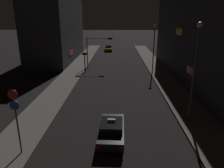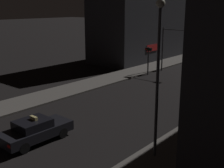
% 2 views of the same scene
% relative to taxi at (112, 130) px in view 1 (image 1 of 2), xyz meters
% --- Properties ---
extents(sidewalk_left, '(3.35, 64.28, 0.17)m').
position_rel_taxi_xyz_m(sidewalk_left, '(-6.80, 20.59, -0.65)').
color(sidewalk_left, '#5B5651').
rests_on(sidewalk_left, ground_plane).
extents(sidewalk_right, '(3.35, 64.28, 0.17)m').
position_rel_taxi_xyz_m(sidewalk_right, '(7.31, 20.59, -0.65)').
color(sidewalk_right, '#5B5651').
rests_on(sidewalk_right, ground_plane).
extents(building_facade_left, '(6.99, 21.31, 12.32)m').
position_rel_taxi_xyz_m(building_facade_left, '(-11.93, 30.24, 5.42)').
color(building_facade_left, '#333338').
rests_on(building_facade_left, ground_plane).
extents(building_facade_right, '(8.93, 32.02, 14.57)m').
position_rel_taxi_xyz_m(building_facade_right, '(13.41, 16.64, 6.55)').
color(building_facade_right, '#333338').
rests_on(building_facade_right, ground_plane).
extents(taxi, '(1.90, 4.49, 1.62)m').
position_rel_taxi_xyz_m(taxi, '(0.00, 0.00, 0.00)').
color(taxi, black).
rests_on(taxi, ground_plane).
extents(far_car, '(2.15, 4.58, 1.42)m').
position_rel_taxi_xyz_m(far_car, '(-2.04, 42.66, -0.00)').
color(far_car, yellow).
rests_on(far_car, ground_plane).
extents(traffic_light_overhead, '(4.44, 0.41, 5.40)m').
position_rel_taxi_xyz_m(traffic_light_overhead, '(-3.20, 22.62, 3.18)').
color(traffic_light_overhead, '#47474C').
rests_on(traffic_light_overhead, ground_plane).
extents(traffic_light_left_kerb, '(0.80, 0.42, 3.29)m').
position_rel_taxi_xyz_m(traffic_light_left_kerb, '(-4.87, 19.47, 1.65)').
color(traffic_light_left_kerb, '#47474C').
rests_on(traffic_light_left_kerb, ground_plane).
extents(sign_pole_left, '(0.62, 0.10, 4.34)m').
position_rel_taxi_xyz_m(sign_pole_left, '(-5.83, -2.07, 2.08)').
color(sign_pole_left, '#47474C').
rests_on(sign_pole_left, sidewalk_left).
extents(street_lamp_near_block, '(0.44, 0.44, 8.11)m').
position_rel_taxi_xyz_m(street_lamp_near_block, '(6.56, 2.89, 4.51)').
color(street_lamp_near_block, '#47474C').
rests_on(street_lamp_near_block, sidewalk_right).
extents(street_lamp_far_block, '(0.43, 0.43, 7.32)m').
position_rel_taxi_xyz_m(street_lamp_far_block, '(6.05, 19.55, 4.00)').
color(street_lamp_far_block, '#47474C').
rests_on(street_lamp_far_block, sidewalk_right).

